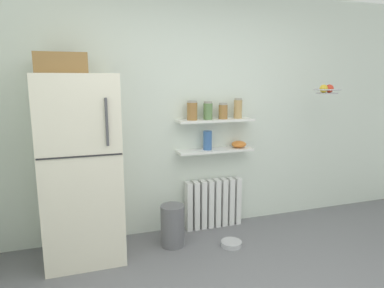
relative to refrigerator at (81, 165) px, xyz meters
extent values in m
cube|color=silver|center=(1.21, 0.37, 0.40)|extent=(7.04, 0.10, 2.60)
cube|color=silver|center=(0.00, 0.00, -0.04)|extent=(0.69, 0.63, 1.72)
cube|color=#262628|center=(0.00, -0.32, 0.15)|extent=(0.68, 0.01, 0.01)
cylinder|color=#4C4C51|center=(0.23, -0.34, 0.43)|extent=(0.02, 0.02, 0.40)
cube|color=olive|center=(-0.10, 0.00, 0.91)|extent=(0.42, 0.44, 0.17)
cube|color=white|center=(1.12, 0.24, -0.62)|extent=(0.06, 0.12, 0.56)
cube|color=white|center=(1.20, 0.24, -0.62)|extent=(0.06, 0.12, 0.56)
cube|color=white|center=(1.29, 0.24, -0.62)|extent=(0.06, 0.12, 0.56)
cube|color=white|center=(1.37, 0.24, -0.62)|extent=(0.06, 0.12, 0.56)
cube|color=white|center=(1.46, 0.24, -0.62)|extent=(0.06, 0.12, 0.56)
cube|color=white|center=(1.54, 0.24, -0.62)|extent=(0.06, 0.12, 0.56)
cube|color=white|center=(1.63, 0.24, -0.62)|extent=(0.06, 0.12, 0.56)
cube|color=white|center=(1.71, 0.24, -0.62)|extent=(0.06, 0.12, 0.56)
cube|color=white|center=(1.42, 0.21, 0.01)|extent=(0.85, 0.22, 0.02)
cube|color=white|center=(1.42, 0.21, 0.34)|extent=(0.85, 0.22, 0.02)
cylinder|color=olive|center=(1.15, 0.21, 0.44)|extent=(0.11, 0.11, 0.18)
cylinder|color=gray|center=(1.15, 0.21, 0.55)|extent=(0.10, 0.10, 0.02)
cylinder|color=#5B7F4C|center=(1.33, 0.21, 0.44)|extent=(0.10, 0.10, 0.17)
cylinder|color=gray|center=(1.33, 0.21, 0.53)|extent=(0.09, 0.09, 0.02)
cylinder|color=olive|center=(1.50, 0.21, 0.43)|extent=(0.10, 0.10, 0.15)
cylinder|color=gray|center=(1.50, 0.21, 0.51)|extent=(0.09, 0.09, 0.02)
cylinder|color=tan|center=(1.68, 0.21, 0.45)|extent=(0.09, 0.09, 0.20)
cylinder|color=gray|center=(1.68, 0.21, 0.56)|extent=(0.08, 0.08, 0.02)
cylinder|color=#38609E|center=(1.33, 0.21, 0.12)|extent=(0.10, 0.10, 0.21)
ellipsoid|color=orange|center=(1.70, 0.21, 0.06)|extent=(0.17, 0.17, 0.08)
cylinder|color=slate|center=(0.85, -0.06, -0.69)|extent=(0.24, 0.24, 0.43)
cylinder|color=#B7B7BC|center=(1.41, -0.27, -0.87)|extent=(0.21, 0.21, 0.05)
torus|color=#B2B2B7|center=(2.58, -0.13, 0.67)|extent=(0.29, 0.29, 0.01)
cylinder|color=#A8A8AD|center=(2.58, -0.13, 0.63)|extent=(0.23, 0.23, 0.01)
sphere|color=red|center=(2.62, -0.12, 0.68)|extent=(0.09, 0.09, 0.09)
sphere|color=gold|center=(2.54, -0.13, 0.68)|extent=(0.09, 0.09, 0.09)
camera|label=1|loc=(0.01, -3.20, 0.78)|focal=31.88mm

